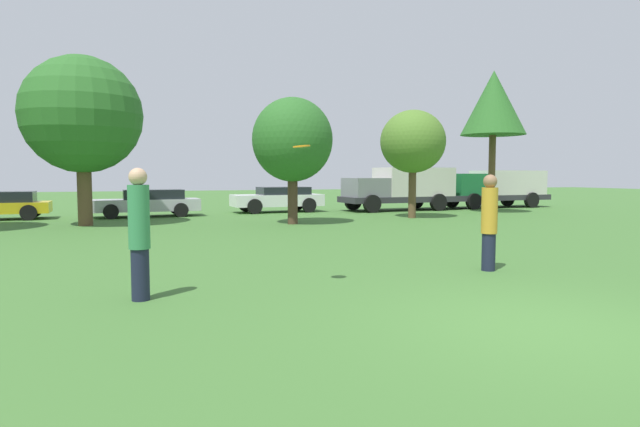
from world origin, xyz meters
The scene contains 13 objects.
ground_plane centered at (0.00, 0.00, 0.00)m, with size 120.00×120.00×0.00m, color #3D6B2D.
person_thrower centered at (-4.57, 3.03, 1.00)m, with size 0.30×0.30×1.92m.
person_catcher centered at (1.71, 3.38, 0.96)m, with size 0.30×0.30×1.83m.
frisbee centered at (-2.13, 2.99, 2.27)m, with size 0.28×0.27×0.05m.
tree_1 centered at (-6.42, 15.71, 3.96)m, with size 4.16×4.16×6.06m.
tree_2 centered at (0.86, 13.89, 3.12)m, with size 2.99×2.99×4.70m.
tree_3 centered at (6.47, 14.93, 3.23)m, with size 2.76×2.76×4.58m.
tree_4 centered at (11.62, 16.40, 5.25)m, with size 3.07×3.07×6.83m.
parked_car_yellow centered at (-9.96, 19.67, 0.61)m, with size 3.93×2.04×1.16m.
parked_car_silver centered at (-4.22, 19.38, 0.63)m, with size 4.68×1.99×1.19m.
parked_car_white centered at (1.97, 20.30, 0.69)m, with size 4.51×2.07×1.25m.
delivery_truck_grey centered at (8.41, 19.54, 1.22)m, with size 6.25×2.67×2.22m.
delivery_truck_green centered at (14.62, 19.99, 1.19)m, with size 6.52×2.47×2.10m.
Camera 1 is at (-4.56, -4.91, 1.81)m, focal length 29.41 mm.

